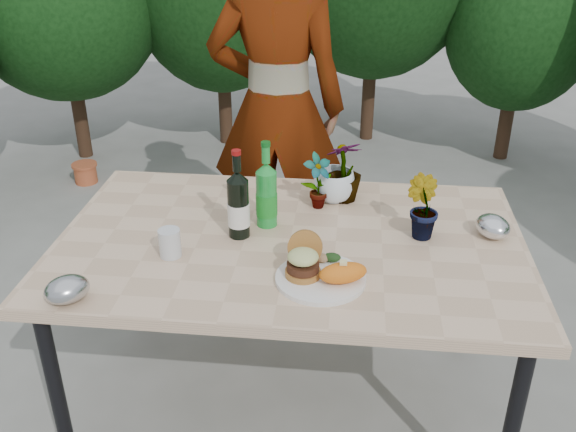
# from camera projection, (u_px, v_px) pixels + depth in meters

# --- Properties ---
(ground) EXTENTS (80.00, 80.00, 0.00)m
(ground) POSITION_uv_depth(u_px,v_px,m) (290.00, 402.00, 2.55)
(ground) COLOR slate
(ground) RESTS_ON ground
(patio_table) EXTENTS (1.60, 1.00, 0.75)m
(patio_table) POSITION_uv_depth(u_px,v_px,m) (290.00, 253.00, 2.23)
(patio_table) COLOR #D8B490
(patio_table) RESTS_ON ground
(shrub_hedge) EXTENTS (6.90, 5.20, 2.38)m
(shrub_hedge) POSITION_uv_depth(u_px,v_px,m) (370.00, 15.00, 3.46)
(shrub_hedge) COLOR #382316
(shrub_hedge) RESTS_ON ground
(dinner_plate) EXTENTS (0.28, 0.28, 0.01)m
(dinner_plate) POSITION_uv_depth(u_px,v_px,m) (321.00, 279.00, 1.97)
(dinner_plate) COLOR white
(dinner_plate) RESTS_ON patio_table
(burger_stack) EXTENTS (0.11, 0.16, 0.11)m
(burger_stack) POSITION_uv_depth(u_px,v_px,m) (303.00, 260.00, 1.97)
(burger_stack) COLOR #B7722D
(burger_stack) RESTS_ON dinner_plate
(sweet_potato) EXTENTS (0.17, 0.12, 0.06)m
(sweet_potato) POSITION_uv_depth(u_px,v_px,m) (343.00, 273.00, 1.93)
(sweet_potato) COLOR orange
(sweet_potato) RESTS_ON dinner_plate
(grilled_veg) EXTENTS (0.08, 0.05, 0.03)m
(grilled_veg) POSITION_uv_depth(u_px,v_px,m) (328.00, 258.00, 2.04)
(grilled_veg) COLOR olive
(grilled_veg) RESTS_ON dinner_plate
(wine_bottle) EXTENTS (0.08, 0.08, 0.32)m
(wine_bottle) POSITION_uv_depth(u_px,v_px,m) (238.00, 205.00, 2.17)
(wine_bottle) COLOR black
(wine_bottle) RESTS_ON patio_table
(sparkling_water) EXTENTS (0.08, 0.08, 0.32)m
(sparkling_water) POSITION_uv_depth(u_px,v_px,m) (267.00, 195.00, 2.24)
(sparkling_water) COLOR green
(sparkling_water) RESTS_ON patio_table
(plastic_cup) EXTENTS (0.07, 0.07, 0.09)m
(plastic_cup) POSITION_uv_depth(u_px,v_px,m) (170.00, 243.00, 2.08)
(plastic_cup) COLOR silver
(plastic_cup) RESTS_ON patio_table
(seedling_left) EXTENTS (0.14, 0.13, 0.21)m
(seedling_left) POSITION_uv_depth(u_px,v_px,m) (318.00, 182.00, 2.37)
(seedling_left) COLOR #2B5C1F
(seedling_left) RESTS_ON patio_table
(seedling_mid) EXTENTS (0.15, 0.15, 0.22)m
(seedling_mid) POSITION_uv_depth(u_px,v_px,m) (422.00, 207.00, 2.17)
(seedling_mid) COLOR #22561D
(seedling_mid) RESTS_ON patio_table
(seedling_right) EXTENTS (0.18, 0.18, 0.24)m
(seedling_right) POSITION_uv_depth(u_px,v_px,m) (345.00, 171.00, 2.42)
(seedling_right) COLOR #1F501B
(seedling_right) RESTS_ON patio_table
(blue_bowl) EXTENTS (0.18, 0.18, 0.12)m
(blue_bowl) POSITION_uv_depth(u_px,v_px,m) (334.00, 186.00, 2.44)
(blue_bowl) COLOR white
(blue_bowl) RESTS_ON patio_table
(foil_packet_left) EXTENTS (0.17, 0.17, 0.08)m
(foil_packet_left) POSITION_uv_depth(u_px,v_px,m) (67.00, 289.00, 1.86)
(foil_packet_left) COLOR #ADAFB4
(foil_packet_left) RESTS_ON patio_table
(foil_packet_right) EXTENTS (0.15, 0.17, 0.08)m
(foil_packet_right) POSITION_uv_depth(u_px,v_px,m) (493.00, 226.00, 2.20)
(foil_packet_right) COLOR silver
(foil_packet_right) RESTS_ON patio_table
(person) EXTENTS (0.65, 0.43, 1.78)m
(person) POSITION_uv_depth(u_px,v_px,m) (277.00, 109.00, 3.01)
(person) COLOR #A47252
(person) RESTS_ON ground
(terracotta_pot) EXTENTS (0.17, 0.17, 0.14)m
(terracotta_pot) POSITION_uv_depth(u_px,v_px,m) (85.00, 173.00, 4.37)
(terracotta_pot) COLOR #BD5630
(terracotta_pot) RESTS_ON ground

